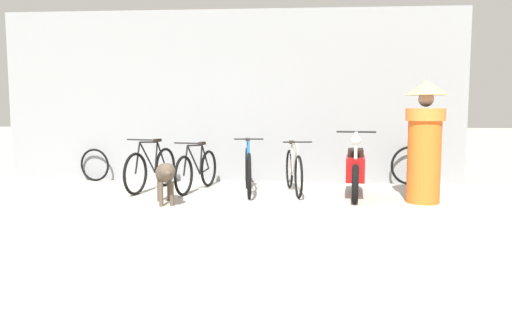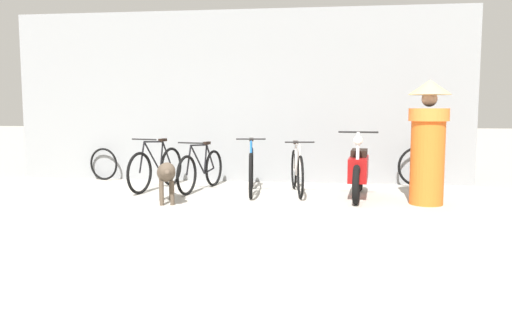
% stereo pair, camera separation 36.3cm
% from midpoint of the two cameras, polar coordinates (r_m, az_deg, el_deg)
% --- Properties ---
extents(ground_plane, '(60.00, 60.00, 0.00)m').
position_cam_midpoint_polar(ground_plane, '(6.07, -8.84, -7.35)').
color(ground_plane, '#ADA89E').
extents(shop_wall_back, '(8.64, 0.20, 3.20)m').
position_cam_midpoint_polar(shop_wall_back, '(9.50, -3.92, 7.21)').
color(shop_wall_back, gray).
rests_on(shop_wall_back, ground).
extents(bicycle_0, '(0.53, 1.64, 0.89)m').
position_cam_midpoint_polar(bicycle_0, '(8.65, -13.06, -1.00)').
color(bicycle_0, black).
rests_on(bicycle_0, ground).
extents(bicycle_1, '(0.52, 1.63, 0.84)m').
position_cam_midpoint_polar(bicycle_1, '(8.45, -7.99, -1.19)').
color(bicycle_1, black).
rests_on(bicycle_1, ground).
extents(bicycle_2, '(0.46, 1.76, 0.92)m').
position_cam_midpoint_polar(bicycle_2, '(8.17, -2.19, -1.17)').
color(bicycle_2, black).
rests_on(bicycle_2, ground).
extents(bicycle_3, '(0.46, 1.66, 0.88)m').
position_cam_midpoint_polar(bicycle_3, '(8.17, 3.07, -1.26)').
color(bicycle_3, black).
rests_on(bicycle_3, ground).
extents(motorcycle, '(0.58, 1.79, 1.05)m').
position_cam_midpoint_polar(motorcycle, '(7.94, 10.01, -1.12)').
color(motorcycle, black).
rests_on(motorcycle, ground).
extents(stray_dog, '(0.51, 1.08, 0.64)m').
position_cam_midpoint_polar(stray_dog, '(7.33, -11.73, -1.59)').
color(stray_dog, '#4C3F33').
rests_on(stray_dog, ground).
extents(person_in_robes, '(0.70, 0.70, 1.79)m').
position_cam_midpoint_polar(person_in_robes, '(7.63, 17.44, 2.38)').
color(person_in_robes, orange).
rests_on(person_in_robes, ground).
extents(spare_tire_left, '(0.71, 0.15, 0.71)m').
position_cam_midpoint_polar(spare_tire_left, '(9.39, 16.11, -0.60)').
color(spare_tire_left, black).
rests_on(spare_tire_left, ground).
extents(spare_tire_right, '(0.62, 0.18, 0.62)m').
position_cam_midpoint_polar(spare_tire_right, '(10.03, -18.95, -0.54)').
color(spare_tire_right, black).
rests_on(spare_tire_right, ground).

